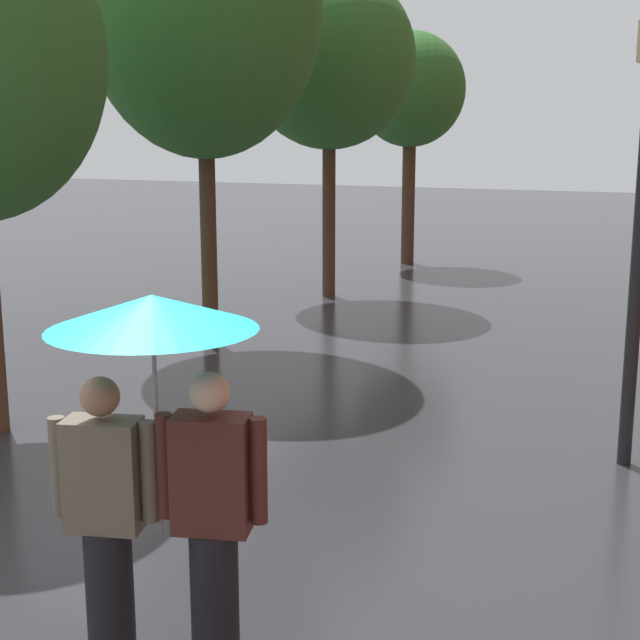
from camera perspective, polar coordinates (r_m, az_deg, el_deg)
name	(u,v)px	position (r m, az deg, el deg)	size (l,w,h in m)	color
ground_plane	(100,634)	(5.83, -13.49, -18.43)	(80.00, 80.00, 0.00)	#2D2D33
street_tree_1	(203,9)	(12.44, -7.28, 18.62)	(3.07, 3.07, 6.31)	#473323
street_tree_2	(329,60)	(15.91, 0.58, 15.85)	(2.89, 2.89, 5.52)	#473323
street_tree_3	(410,91)	(19.97, 5.63, 13.96)	(2.31, 2.31, 4.89)	#473323
couple_under_umbrella	(157,430)	(4.87, -10.11, -6.76)	(1.14, 1.09, 2.09)	black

